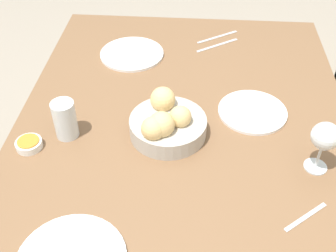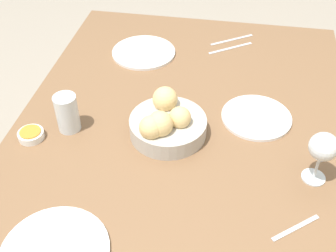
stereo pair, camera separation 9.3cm
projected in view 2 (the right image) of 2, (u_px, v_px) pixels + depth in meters
dining_table at (182, 156)px, 1.32m from camera, size 1.51×1.05×0.75m
bread_basket at (166, 123)px, 1.24m from camera, size 0.23×0.23×0.12m
plate_near_left at (144, 52)px, 1.61m from camera, size 0.24×0.24×0.01m
plate_near_right at (55, 252)px, 0.96m from camera, size 0.25×0.25×0.01m
plate_far_center at (256, 117)px, 1.32m from camera, size 0.22×0.22×0.01m
water_tumbler at (67, 113)px, 1.25m from camera, size 0.07×0.07×0.12m
wine_glass at (323, 148)px, 1.07m from camera, size 0.08×0.08×0.16m
jam_bowl_honey at (31, 135)px, 1.25m from camera, size 0.08×0.08×0.03m
fork_silver at (231, 48)px, 1.64m from camera, size 0.12×0.16×0.00m
knife_silver at (232, 40)px, 1.69m from camera, size 0.12×0.16×0.00m
spoon_coffee at (296, 228)px, 1.02m from camera, size 0.10×0.12×0.00m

